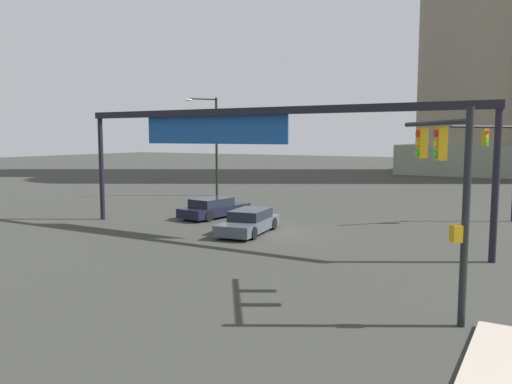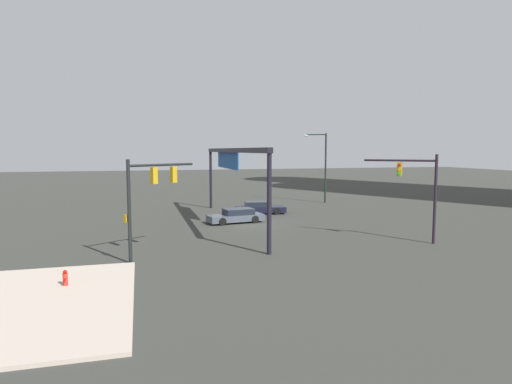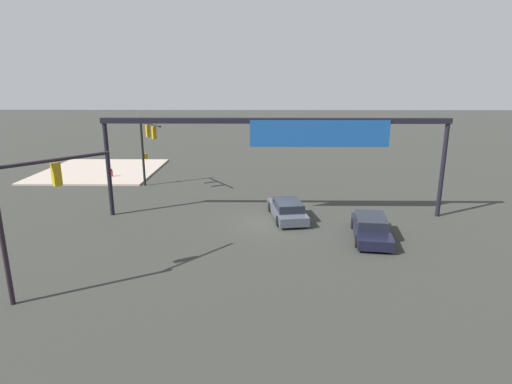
{
  "view_description": "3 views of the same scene",
  "coord_description": "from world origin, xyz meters",
  "px_view_note": "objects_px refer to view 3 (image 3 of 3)",
  "views": [
    {
      "loc": [
        12.52,
        -23.42,
        4.97
      ],
      "look_at": [
        -0.51,
        -0.68,
        2.13
      ],
      "focal_mm": 36.08,
      "sensor_mm": 36.0,
      "label": 1
    },
    {
      "loc": [
        34.97,
        -8.85,
        6.22
      ],
      "look_at": [
        -2.49,
        1.34,
        2.43
      ],
      "focal_mm": 30.27,
      "sensor_mm": 36.0,
      "label": 2
    },
    {
      "loc": [
        0.89,
        24.89,
        8.66
      ],
      "look_at": [
        1.15,
        2.61,
        2.68
      ],
      "focal_mm": 29.4,
      "sensor_mm": 36.0,
      "label": 3
    }
  ],
  "objects_px": {
    "traffic_signal_opposite_side": "(27,202)",
    "traffic_signal_near_corner": "(147,141)",
    "sedan_car_approaching": "(371,228)",
    "sedan_car_waiting_far": "(287,210)",
    "fire_hydrant_on_curb": "(111,173)"
  },
  "relations": [
    {
      "from": "traffic_signal_near_corner",
      "to": "traffic_signal_opposite_side",
      "type": "relative_size",
      "value": 0.96
    },
    {
      "from": "sedan_car_waiting_far",
      "to": "fire_hydrant_on_curb",
      "type": "bearing_deg",
      "value": 45.05
    },
    {
      "from": "sedan_car_approaching",
      "to": "fire_hydrant_on_curb",
      "type": "relative_size",
      "value": 7.03
    },
    {
      "from": "sedan_car_approaching",
      "to": "sedan_car_waiting_far",
      "type": "height_order",
      "value": "same"
    },
    {
      "from": "sedan_car_approaching",
      "to": "fire_hydrant_on_curb",
      "type": "xyz_separation_m",
      "value": [
        19.83,
        -14.68,
        -0.09
      ]
    },
    {
      "from": "traffic_signal_near_corner",
      "to": "sedan_car_approaching",
      "type": "relative_size",
      "value": 1.15
    },
    {
      "from": "sedan_car_waiting_far",
      "to": "fire_hydrant_on_curb",
      "type": "height_order",
      "value": "sedan_car_waiting_far"
    },
    {
      "from": "sedan_car_approaching",
      "to": "fire_hydrant_on_curb",
      "type": "distance_m",
      "value": 24.67
    },
    {
      "from": "traffic_signal_near_corner",
      "to": "sedan_car_waiting_far",
      "type": "distance_m",
      "value": 13.64
    },
    {
      "from": "traffic_signal_opposite_side",
      "to": "traffic_signal_near_corner",
      "type": "bearing_deg",
      "value": 40.86
    },
    {
      "from": "traffic_signal_opposite_side",
      "to": "sedan_car_waiting_far",
      "type": "distance_m",
      "value": 15.24
    },
    {
      "from": "traffic_signal_near_corner",
      "to": "sedan_car_approaching",
      "type": "height_order",
      "value": "traffic_signal_near_corner"
    },
    {
      "from": "traffic_signal_opposite_side",
      "to": "sedan_car_waiting_far",
      "type": "xyz_separation_m",
      "value": [
        -10.9,
        -10.08,
        -3.43
      ]
    },
    {
      "from": "sedan_car_approaching",
      "to": "sedan_car_waiting_far",
      "type": "distance_m",
      "value": 5.65
    },
    {
      "from": "traffic_signal_near_corner",
      "to": "sedan_car_waiting_far",
      "type": "bearing_deg",
      "value": 21.6
    }
  ]
}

